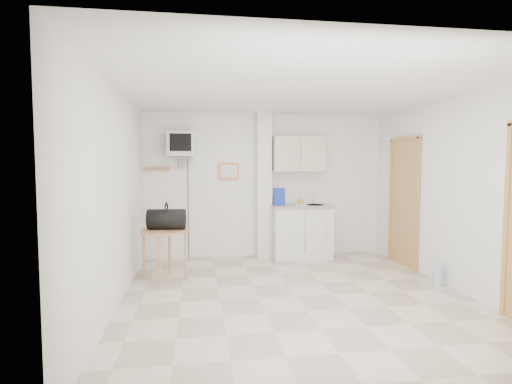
{
  "coord_description": "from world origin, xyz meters",
  "views": [
    {
      "loc": [
        -1.19,
        -4.68,
        1.62
      ],
      "look_at": [
        -0.41,
        0.6,
        1.25
      ],
      "focal_mm": 28.0,
      "sensor_mm": 36.0,
      "label": 1
    }
  ],
  "objects": [
    {
      "name": "ground",
      "position": [
        0.0,
        0.0,
        0.0
      ],
      "size": [
        4.5,
        4.5,
        0.0
      ],
      "primitive_type": "plane",
      "color": "beige",
      "rests_on": "ground"
    },
    {
      "name": "room_envelope",
      "position": [
        0.24,
        0.09,
        1.54
      ],
      "size": [
        4.24,
        4.54,
        2.55
      ],
      "color": "white",
      "rests_on": "ground"
    },
    {
      "name": "kitchenette",
      "position": [
        0.57,
        2.0,
        0.8
      ],
      "size": [
        1.03,
        0.58,
        2.1
      ],
      "color": "silver",
      "rests_on": "ground"
    },
    {
      "name": "crt_television",
      "position": [
        -1.45,
        2.02,
        1.94
      ],
      "size": [
        0.44,
        0.45,
        2.15
      ],
      "color": "slate",
      "rests_on": "ground"
    },
    {
      "name": "round_table",
      "position": [
        -1.65,
        0.93,
        0.62
      ],
      "size": [
        0.66,
        0.66,
        0.71
      ],
      "rotation": [
        0.0,
        0.0,
        -0.15
      ],
      "color": "#C48051",
      "rests_on": "ground"
    },
    {
      "name": "duffel_bag",
      "position": [
        -1.62,
        0.97,
        0.86
      ],
      "size": [
        0.54,
        0.33,
        0.38
      ],
      "rotation": [
        0.0,
        0.0,
        -0.09
      ],
      "color": "black",
      "rests_on": "round_table"
    },
    {
      "name": "water_bottle",
      "position": [
        1.98,
        0.14,
        0.16
      ],
      "size": [
        0.12,
        0.12,
        0.35
      ],
      "color": "#9DBFD0",
      "rests_on": "ground"
    }
  ]
}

